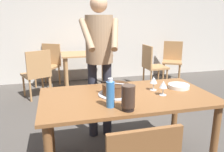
% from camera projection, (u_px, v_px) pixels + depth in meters
% --- Properties ---
extents(back_wall, '(10.00, 0.12, 2.70)m').
position_uv_depth(back_wall, '(82.00, 22.00, 5.21)').
color(back_wall, beige).
rests_on(back_wall, ground_plane).
extents(main_dining_table, '(1.64, 0.88, 0.75)m').
position_uv_depth(main_dining_table, '(127.00, 106.00, 2.22)').
color(main_dining_table, brown).
rests_on(main_dining_table, ground_plane).
extents(cake_on_platter, '(0.34, 0.34, 0.11)m').
position_uv_depth(cake_on_platter, '(116.00, 90.00, 2.19)').
color(cake_on_platter, silver).
rests_on(cake_on_platter, main_dining_table).
extents(cake_knife, '(0.24, 0.16, 0.02)m').
position_uv_depth(cake_knife, '(109.00, 83.00, 2.19)').
color(cake_knife, silver).
rests_on(cake_knife, cake_on_platter).
extents(plate_stack, '(0.22, 0.22, 0.04)m').
position_uv_depth(plate_stack, '(179.00, 86.00, 2.41)').
color(plate_stack, white).
rests_on(plate_stack, main_dining_table).
extents(wine_glass_near, '(0.08, 0.08, 0.14)m').
position_uv_depth(wine_glass_near, '(163.00, 85.00, 2.17)').
color(wine_glass_near, silver).
rests_on(wine_glass_near, main_dining_table).
extents(wine_glass_far, '(0.08, 0.08, 0.14)m').
position_uv_depth(wine_glass_far, '(154.00, 80.00, 2.32)').
color(wine_glass_far, silver).
rests_on(wine_glass_far, main_dining_table).
extents(water_bottle, '(0.07, 0.07, 0.25)m').
position_uv_depth(water_bottle, '(110.00, 94.00, 1.88)').
color(water_bottle, '#387AC6').
rests_on(water_bottle, main_dining_table).
extents(hurricane_lamp, '(0.11, 0.11, 0.21)m').
position_uv_depth(hurricane_lamp, '(128.00, 98.00, 1.81)').
color(hurricane_lamp, black).
rests_on(hurricane_lamp, main_dining_table).
extents(person_cutting_cake, '(0.47, 0.56, 1.72)m').
position_uv_depth(person_cutting_cake, '(99.00, 52.00, 2.69)').
color(person_cutting_cake, '#2D2D38').
rests_on(person_cutting_cake, ground_plane).
extents(background_table, '(1.00, 0.70, 0.74)m').
position_uv_depth(background_table, '(86.00, 61.00, 4.75)').
color(background_table, tan).
rests_on(background_table, ground_plane).
extents(background_chair_0, '(0.46, 0.46, 0.90)m').
position_uv_depth(background_chair_0, '(152.00, 65.00, 4.81)').
color(background_chair_0, tan).
rests_on(background_chair_0, ground_plane).
extents(background_chair_1, '(0.61, 0.61, 0.90)m').
position_uv_depth(background_chair_1, '(49.00, 63.00, 4.94)').
color(background_chair_1, tan).
rests_on(background_chair_1, ground_plane).
extents(background_chair_2, '(0.58, 0.58, 0.90)m').
position_uv_depth(background_chair_2, '(37.00, 72.00, 4.15)').
color(background_chair_2, tan).
rests_on(background_chair_2, ground_plane).
extents(background_chair_3, '(0.60, 0.60, 0.90)m').
position_uv_depth(background_chair_3, '(172.00, 59.00, 5.43)').
color(background_chair_3, tan).
rests_on(background_chair_3, ground_plane).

